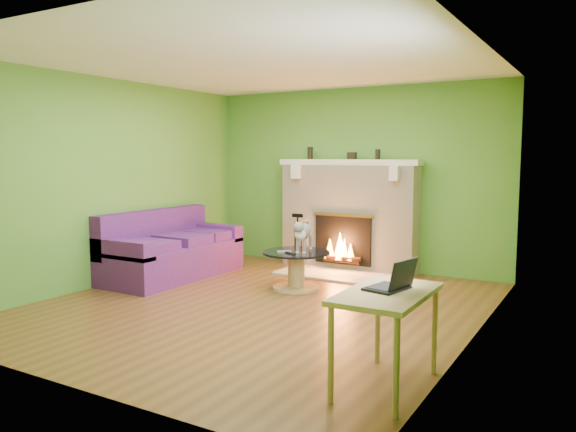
% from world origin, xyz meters
% --- Properties ---
extents(floor, '(5.00, 5.00, 0.00)m').
position_xyz_m(floor, '(0.00, 0.00, 0.00)').
color(floor, brown).
rests_on(floor, ground).
extents(ceiling, '(5.00, 5.00, 0.00)m').
position_xyz_m(ceiling, '(0.00, 0.00, 2.60)').
color(ceiling, white).
rests_on(ceiling, wall_back).
extents(wall_back, '(5.00, 0.00, 5.00)m').
position_xyz_m(wall_back, '(0.00, 2.50, 1.30)').
color(wall_back, '#4C902F').
rests_on(wall_back, floor).
extents(wall_front, '(5.00, 0.00, 5.00)m').
position_xyz_m(wall_front, '(0.00, -2.50, 1.30)').
color(wall_front, '#4C902F').
rests_on(wall_front, floor).
extents(wall_left, '(0.00, 5.00, 5.00)m').
position_xyz_m(wall_left, '(-2.25, 0.00, 1.30)').
color(wall_left, '#4C902F').
rests_on(wall_left, floor).
extents(wall_right, '(0.00, 5.00, 5.00)m').
position_xyz_m(wall_right, '(2.25, 0.00, 1.30)').
color(wall_right, '#4C902F').
rests_on(wall_right, floor).
extents(window_frame, '(0.00, 1.20, 1.20)m').
position_xyz_m(window_frame, '(2.24, -0.90, 1.55)').
color(window_frame, silver).
rests_on(window_frame, wall_right).
extents(window_pane, '(0.00, 1.06, 1.06)m').
position_xyz_m(window_pane, '(2.23, -0.90, 1.55)').
color(window_pane, white).
rests_on(window_pane, wall_right).
extents(fireplace, '(2.10, 0.46, 1.58)m').
position_xyz_m(fireplace, '(0.00, 2.32, 0.77)').
color(fireplace, beige).
rests_on(fireplace, floor).
extents(hearth, '(1.50, 0.75, 0.03)m').
position_xyz_m(hearth, '(0.00, 1.80, 0.01)').
color(hearth, beige).
rests_on(hearth, floor).
extents(mantel, '(2.10, 0.28, 0.08)m').
position_xyz_m(mantel, '(0.00, 2.30, 1.54)').
color(mantel, silver).
rests_on(mantel, fireplace).
extents(sofa, '(0.90, 2.00, 0.90)m').
position_xyz_m(sofa, '(-1.86, 0.62, 0.35)').
color(sofa, '#441962').
rests_on(sofa, floor).
extents(coffee_table, '(0.83, 0.83, 0.47)m').
position_xyz_m(coffee_table, '(-0.04, 0.87, 0.27)').
color(coffee_table, tan).
rests_on(coffee_table, floor).
extents(desk, '(0.54, 0.94, 0.69)m').
position_xyz_m(desk, '(1.95, -1.38, 0.61)').
color(desk, tan).
rests_on(desk, floor).
extents(cat, '(0.39, 0.69, 0.41)m').
position_xyz_m(cat, '(0.04, 0.92, 0.67)').
color(cat, slate).
rests_on(cat, coffee_table).
extents(remote_silver, '(0.16, 0.14, 0.02)m').
position_xyz_m(remote_silver, '(-0.14, 0.75, 0.48)').
color(remote_silver, gray).
rests_on(remote_silver, coffee_table).
extents(remote_black, '(0.16, 0.10, 0.02)m').
position_xyz_m(remote_black, '(-0.02, 0.69, 0.47)').
color(remote_black, black).
rests_on(remote_black, coffee_table).
extents(laptop, '(0.33, 0.35, 0.23)m').
position_xyz_m(laptop, '(1.93, -1.33, 0.81)').
color(laptop, black).
rests_on(laptop, desk).
extents(fire_tools, '(0.21, 0.21, 0.78)m').
position_xyz_m(fire_tools, '(-0.63, 1.95, 0.42)').
color(fire_tools, black).
rests_on(fire_tools, hearth).
extents(mantel_vase_left, '(0.08, 0.08, 0.18)m').
position_xyz_m(mantel_vase_left, '(-0.63, 2.33, 1.67)').
color(mantel_vase_left, black).
rests_on(mantel_vase_left, mantel).
extents(mantel_vase_right, '(0.07, 0.07, 0.14)m').
position_xyz_m(mantel_vase_right, '(0.43, 2.33, 1.65)').
color(mantel_vase_right, black).
rests_on(mantel_vase_right, mantel).
extents(mantel_box, '(0.12, 0.08, 0.10)m').
position_xyz_m(mantel_box, '(0.04, 2.33, 1.63)').
color(mantel_box, black).
rests_on(mantel_box, mantel).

